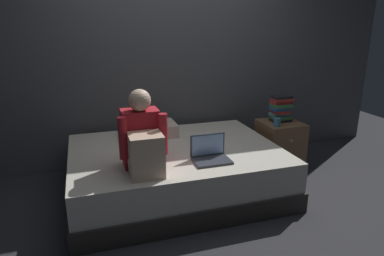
{
  "coord_description": "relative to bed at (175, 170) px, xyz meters",
  "views": [
    {
      "loc": [
        -1.0,
        -2.71,
        1.62
      ],
      "look_at": [
        -0.09,
        0.1,
        0.71
      ],
      "focal_mm": 32.27,
      "sensor_mm": 36.0,
      "label": 1
    }
  ],
  "objects": [
    {
      "name": "ground_plane",
      "position": [
        0.2,
        -0.3,
        -0.23
      ],
      "size": [
        8.0,
        8.0,
        0.0
      ],
      "primitive_type": "plane",
      "color": "#2D2D33"
    },
    {
      "name": "wall_back",
      "position": [
        0.2,
        0.9,
        1.12
      ],
      "size": [
        5.6,
        0.1,
        2.7
      ],
      "primitive_type": "cube",
      "color": "#4C4F54",
      "rests_on": "ground_plane"
    },
    {
      "name": "bed",
      "position": [
        0.0,
        0.0,
        0.0
      ],
      "size": [
        2.0,
        1.5,
        0.46
      ],
      "color": "#332D2B",
      "rests_on": "ground_plane"
    },
    {
      "name": "nightstand",
      "position": [
        1.3,
        0.23,
        0.04
      ],
      "size": [
        0.44,
        0.46,
        0.54
      ],
      "color": "brown",
      "rests_on": "ground_plane"
    },
    {
      "name": "person_sitting",
      "position": [
        -0.37,
        -0.39,
        0.48
      ],
      "size": [
        0.39,
        0.44,
        0.66
      ],
      "color": "#B21E28",
      "rests_on": "bed"
    },
    {
      "name": "laptop",
      "position": [
        0.21,
        -0.39,
        0.29
      ],
      "size": [
        0.32,
        0.23,
        0.22
      ],
      "color": "#333842",
      "rests_on": "bed"
    },
    {
      "name": "pillow",
      "position": [
        -0.16,
        0.45,
        0.3
      ],
      "size": [
        0.56,
        0.36,
        0.13
      ],
      "primitive_type": "cube",
      "color": "beige",
      "rests_on": "bed"
    },
    {
      "name": "book_stack",
      "position": [
        1.3,
        0.27,
        0.47
      ],
      "size": [
        0.23,
        0.16,
        0.3
      ],
      "color": "black",
      "rests_on": "nightstand"
    },
    {
      "name": "mug",
      "position": [
        1.17,
        0.11,
        0.36
      ],
      "size": [
        0.08,
        0.08,
        0.09
      ],
      "primitive_type": "cylinder",
      "color": "teal",
      "rests_on": "nightstand"
    }
  ]
}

